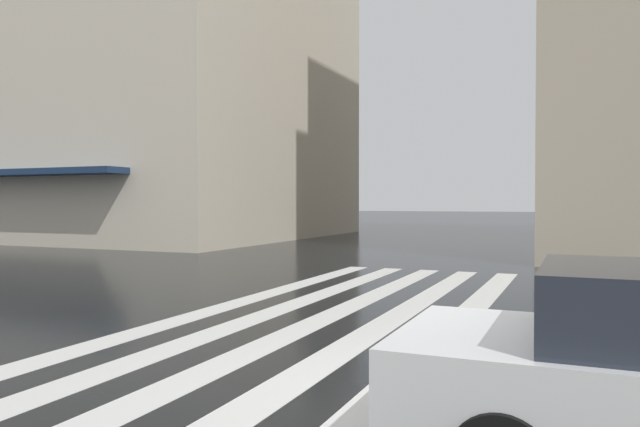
{
  "coord_description": "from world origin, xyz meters",
  "views": [
    {
      "loc": [
        -5.46,
        -1.57,
        1.84
      ],
      "look_at": [
        7.4,
        3.98,
        1.56
      ],
      "focal_mm": 33.9,
      "sensor_mm": 36.0,
      "label": 1
    }
  ],
  "objects": [
    {
      "name": "haussmann_block_mid",
      "position": [
        21.01,
        20.97,
        11.88
      ],
      "size": [
        18.23,
        20.1,
        24.27
      ],
      "color": "beige",
      "rests_on": "ground_plane"
    },
    {
      "name": "ground_plane",
      "position": [
        0.0,
        0.0,
        0.0
      ],
      "size": [
        220.0,
        220.0,
        0.0
      ],
      "primitive_type": "plane",
      "color": "black"
    },
    {
      "name": "zebra_crossing",
      "position": [
        4.0,
        2.12,
        0.0
      ],
      "size": [
        13.0,
        4.5,
        0.01
      ],
      "color": "silver",
      "rests_on": "ground_plane"
    }
  ]
}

